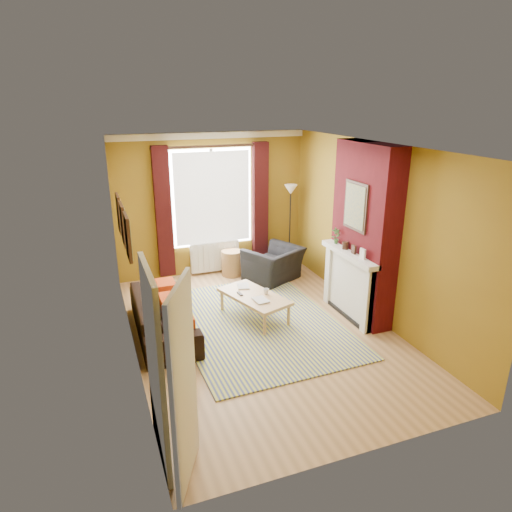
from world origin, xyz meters
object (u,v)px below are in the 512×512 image
(sofa, at_px, (163,315))
(coffee_table, at_px, (254,297))
(floor_lamp, at_px, (290,203))
(armchair, at_px, (273,264))
(wicker_stool, at_px, (232,263))

(sofa, distance_m, coffee_table, 1.47)
(floor_lamp, bearing_deg, sofa, -147.45)
(armchair, bearing_deg, sofa, 3.31)
(armchair, height_order, floor_lamp, floor_lamp)
(wicker_stool, bearing_deg, floor_lamp, -1.63)
(armchair, bearing_deg, wicker_stool, -64.17)
(sofa, relative_size, coffee_table, 1.48)
(sofa, relative_size, wicker_stool, 3.95)
(wicker_stool, relative_size, floor_lamp, 0.29)
(wicker_stool, bearing_deg, sofa, -131.55)
(wicker_stool, distance_m, floor_lamp, 1.69)
(armchair, height_order, wicker_stool, armchair)
(sofa, distance_m, wicker_stool, 2.56)
(armchair, relative_size, coffee_table, 0.74)
(sofa, bearing_deg, armchair, -59.22)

